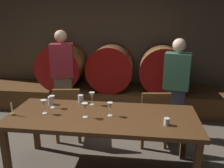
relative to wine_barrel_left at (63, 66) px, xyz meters
The scene contains 19 objects.
back_wall 1.28m from the wine_barrel_left, 28.54° to the left, with size 6.63×0.24×2.87m, color brown.
barrel_shelf 1.21m from the wine_barrel_left, ahead, with size 5.96×0.90×0.44m, color brown.
wine_barrel_left is the anchor object (origin of this frame).
wine_barrel_center 1.02m from the wine_barrel_left, ahead, with size 0.90×0.79×0.90m.
wine_barrel_right 2.04m from the wine_barrel_left, ahead, with size 0.90×0.79×0.90m.
dining_table 2.41m from the wine_barrel_left, 60.43° to the right, with size 2.26×0.90×0.77m.
chair_left 1.55m from the wine_barrel_left, 69.00° to the right, with size 0.45×0.45×0.88m.
chair_right 2.35m from the wine_barrel_left, 37.32° to the right, with size 0.45×0.45×0.88m.
guest_left 0.88m from the wine_barrel_left, 70.81° to the right, with size 0.42×0.31×1.68m.
guest_right 2.42m from the wine_barrel_left, 26.04° to the right, with size 0.42×0.32×1.59m.
candle_center 2.22m from the wine_barrel_left, 86.99° to the right, with size 0.05×0.05×0.18m.
wine_glass_far_left 2.17m from the wine_barrel_left, 77.31° to the right, with size 0.07×0.07×0.17m.
wine_glass_left 2.00m from the wine_barrel_left, 75.25° to the right, with size 0.08×0.08×0.16m.
wine_glass_center 2.03m from the wine_barrel_left, 60.64° to the right, with size 0.08×0.08×0.17m.
wine_glass_right 2.38m from the wine_barrel_left, 65.30° to the right, with size 0.07×0.07×0.18m.
wine_glass_far_right 2.45m from the wine_barrel_left, 58.51° to the right, with size 0.07×0.07×0.17m.
cup_left 1.88m from the wine_barrel_left, 76.40° to the right, with size 0.07×0.07×0.10m, color silver.
cup_center 1.89m from the wine_barrel_left, 64.20° to the right, with size 0.07×0.07×0.10m, color silver.
cup_right 2.96m from the wine_barrel_left, 49.50° to the right, with size 0.06×0.06×0.08m, color silver.
Camera 1 is at (0.62, -2.42, 1.95)m, focal length 37.90 mm.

